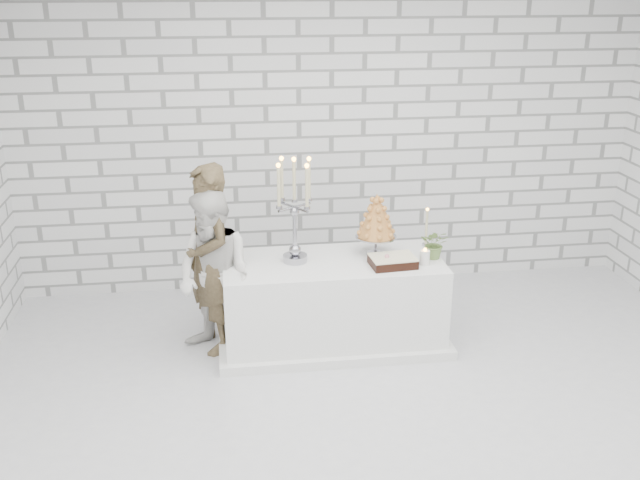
{
  "coord_description": "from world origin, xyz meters",
  "views": [
    {
      "loc": [
        -1.04,
        -4.25,
        2.98
      ],
      "look_at": [
        -0.33,
        0.9,
        1.05
      ],
      "focal_mm": 40.7,
      "sensor_mm": 36.0,
      "label": 1
    }
  ],
  "objects_px": {
    "bride": "(215,276)",
    "groom": "(209,259)",
    "candelabra": "(294,211)",
    "croquembouche": "(376,224)",
    "cake_table": "(333,302)"
  },
  "relations": [
    {
      "from": "groom",
      "to": "croquembouche",
      "type": "height_order",
      "value": "groom"
    },
    {
      "from": "bride",
      "to": "croquembouche",
      "type": "distance_m",
      "value": 1.39
    },
    {
      "from": "candelabra",
      "to": "croquembouche",
      "type": "height_order",
      "value": "candelabra"
    },
    {
      "from": "cake_table",
      "to": "groom",
      "type": "height_order",
      "value": "groom"
    },
    {
      "from": "bride",
      "to": "groom",
      "type": "bearing_deg",
      "value": 148.62
    },
    {
      "from": "bride",
      "to": "croquembouche",
      "type": "relative_size",
      "value": 2.63
    },
    {
      "from": "groom",
      "to": "candelabra",
      "type": "height_order",
      "value": "candelabra"
    },
    {
      "from": "bride",
      "to": "candelabra",
      "type": "bearing_deg",
      "value": 50.18
    },
    {
      "from": "candelabra",
      "to": "croquembouche",
      "type": "relative_size",
      "value": 1.65
    },
    {
      "from": "bride",
      "to": "cake_table",
      "type": "bearing_deg",
      "value": 45.61
    },
    {
      "from": "cake_table",
      "to": "candelabra",
      "type": "distance_m",
      "value": 0.87
    },
    {
      "from": "candelabra",
      "to": "cake_table",
      "type": "bearing_deg",
      "value": -5.81
    },
    {
      "from": "bride",
      "to": "candelabra",
      "type": "xyz_separation_m",
      "value": [
        0.66,
        0.1,
        0.49
      ]
    },
    {
      "from": "cake_table",
      "to": "candelabra",
      "type": "xyz_separation_m",
      "value": [
        -0.31,
        0.03,
        0.81
      ]
    },
    {
      "from": "cake_table",
      "to": "croquembouche",
      "type": "bearing_deg",
      "value": 14.29
    }
  ]
}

